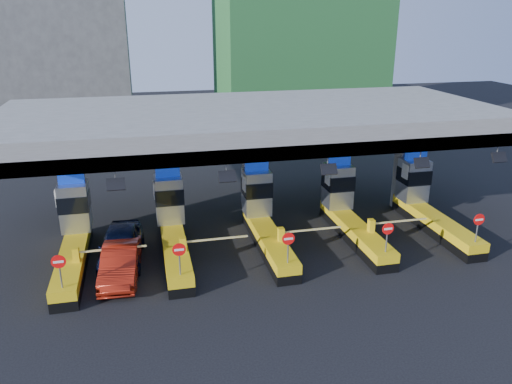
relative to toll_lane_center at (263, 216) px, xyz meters
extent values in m
plane|color=black|center=(0.00, -0.28, -1.40)|extent=(120.00, 120.00, 0.00)
cube|color=slate|center=(0.00, 2.72, 4.85)|extent=(28.00, 12.00, 1.50)
cube|color=#4C4C49|center=(0.00, -2.98, 4.45)|extent=(28.00, 0.60, 0.70)
cube|color=slate|center=(-10.00, 2.72, 1.35)|extent=(1.00, 1.00, 5.50)
cube|color=slate|center=(0.00, 2.72, 1.35)|extent=(1.00, 1.00, 5.50)
cube|color=slate|center=(10.00, 2.72, 1.35)|extent=(1.00, 1.00, 5.50)
cylinder|color=slate|center=(-7.50, -2.98, 3.85)|extent=(0.06, 0.06, 0.50)
cube|color=black|center=(-7.50, -3.18, 3.50)|extent=(0.80, 0.38, 0.54)
cylinder|color=slate|center=(-2.50, -2.98, 3.85)|extent=(0.06, 0.06, 0.50)
cube|color=black|center=(-2.50, -3.18, 3.50)|extent=(0.80, 0.38, 0.54)
cylinder|color=slate|center=(2.50, -2.98, 3.85)|extent=(0.06, 0.06, 0.50)
cube|color=black|center=(2.50, -3.18, 3.50)|extent=(0.80, 0.38, 0.54)
cylinder|color=slate|center=(7.50, -2.98, 3.85)|extent=(0.06, 0.06, 0.50)
cube|color=black|center=(7.50, -3.18, 3.50)|extent=(0.80, 0.38, 0.54)
cylinder|color=slate|center=(12.00, -2.98, 3.85)|extent=(0.06, 0.06, 0.50)
cube|color=black|center=(12.00, -3.18, 3.50)|extent=(0.80, 0.38, 0.54)
cube|color=black|center=(-10.00, -1.28, -1.15)|extent=(1.20, 8.00, 0.50)
cube|color=#E5B70C|center=(-10.00, -1.28, -0.65)|extent=(1.20, 8.00, 0.50)
cube|color=#9EA3A8|center=(-10.00, 1.52, 0.90)|extent=(1.50, 1.50, 2.60)
cube|color=black|center=(-10.00, 1.50, 1.20)|extent=(1.56, 1.56, 0.90)
cube|color=#0C2DBF|center=(-10.00, 1.52, 2.48)|extent=(1.30, 0.35, 0.55)
cube|color=white|center=(-10.80, 1.22, 1.60)|extent=(0.06, 0.70, 0.90)
cylinder|color=slate|center=(-10.00, -4.88, 0.25)|extent=(0.07, 0.07, 1.30)
cylinder|color=red|center=(-10.00, -4.91, 0.85)|extent=(0.60, 0.04, 0.60)
cube|color=white|center=(-10.00, -4.93, 0.85)|extent=(0.42, 0.02, 0.10)
cube|color=#E5B70C|center=(-9.65, -2.48, -0.05)|extent=(0.30, 0.35, 0.70)
cube|color=white|center=(-8.00, -2.48, 0.05)|extent=(3.20, 0.08, 0.08)
cube|color=black|center=(-5.00, -1.28, -1.15)|extent=(1.20, 8.00, 0.50)
cube|color=#E5B70C|center=(-5.00, -1.28, -0.65)|extent=(1.20, 8.00, 0.50)
cube|color=#9EA3A8|center=(-5.00, 1.52, 0.90)|extent=(1.50, 1.50, 2.60)
cube|color=black|center=(-5.00, 1.50, 1.20)|extent=(1.56, 1.56, 0.90)
cube|color=#0C2DBF|center=(-5.00, 1.52, 2.48)|extent=(1.30, 0.35, 0.55)
cube|color=white|center=(-5.80, 1.22, 1.60)|extent=(0.06, 0.70, 0.90)
cylinder|color=slate|center=(-5.00, -4.88, 0.25)|extent=(0.07, 0.07, 1.30)
cylinder|color=red|center=(-5.00, -4.91, 0.85)|extent=(0.60, 0.04, 0.60)
cube|color=white|center=(-5.00, -4.93, 0.85)|extent=(0.42, 0.02, 0.10)
cube|color=#E5B70C|center=(-4.65, -2.48, -0.05)|extent=(0.30, 0.35, 0.70)
cube|color=white|center=(-3.00, -2.48, 0.05)|extent=(3.20, 0.08, 0.08)
cube|color=black|center=(0.00, -1.28, -1.15)|extent=(1.20, 8.00, 0.50)
cube|color=#E5B70C|center=(0.00, -1.28, -0.65)|extent=(1.20, 8.00, 0.50)
cube|color=#9EA3A8|center=(0.00, 1.52, 0.90)|extent=(1.50, 1.50, 2.60)
cube|color=black|center=(0.00, 1.50, 1.20)|extent=(1.56, 1.56, 0.90)
cube|color=#0C2DBF|center=(0.00, 1.52, 2.48)|extent=(1.30, 0.35, 0.55)
cube|color=white|center=(-0.80, 1.22, 1.60)|extent=(0.06, 0.70, 0.90)
cylinder|color=slate|center=(0.00, -4.88, 0.25)|extent=(0.07, 0.07, 1.30)
cylinder|color=red|center=(0.00, -4.91, 0.85)|extent=(0.60, 0.04, 0.60)
cube|color=white|center=(0.00, -4.93, 0.85)|extent=(0.42, 0.02, 0.10)
cube|color=#E5B70C|center=(0.35, -2.48, -0.05)|extent=(0.30, 0.35, 0.70)
cube|color=white|center=(2.00, -2.48, 0.05)|extent=(3.20, 0.08, 0.08)
cube|color=black|center=(5.00, -1.28, -1.15)|extent=(1.20, 8.00, 0.50)
cube|color=#E5B70C|center=(5.00, -1.28, -0.65)|extent=(1.20, 8.00, 0.50)
cube|color=#9EA3A8|center=(5.00, 1.52, 0.90)|extent=(1.50, 1.50, 2.60)
cube|color=black|center=(5.00, 1.50, 1.20)|extent=(1.56, 1.56, 0.90)
cube|color=#0C2DBF|center=(5.00, 1.52, 2.48)|extent=(1.30, 0.35, 0.55)
cube|color=white|center=(4.20, 1.22, 1.60)|extent=(0.06, 0.70, 0.90)
cylinder|color=slate|center=(5.00, -4.88, 0.25)|extent=(0.07, 0.07, 1.30)
cylinder|color=red|center=(5.00, -4.91, 0.85)|extent=(0.60, 0.04, 0.60)
cube|color=white|center=(5.00, -4.93, 0.85)|extent=(0.42, 0.02, 0.10)
cube|color=#E5B70C|center=(5.35, -2.48, -0.05)|extent=(0.30, 0.35, 0.70)
cube|color=white|center=(7.00, -2.48, 0.05)|extent=(3.20, 0.08, 0.08)
cube|color=black|center=(10.00, -1.28, -1.15)|extent=(1.20, 8.00, 0.50)
cube|color=#E5B70C|center=(10.00, -1.28, -0.65)|extent=(1.20, 8.00, 0.50)
cube|color=#9EA3A8|center=(10.00, 1.52, 0.90)|extent=(1.50, 1.50, 2.60)
cube|color=black|center=(10.00, 1.50, 1.20)|extent=(1.56, 1.56, 0.90)
cube|color=#0C2DBF|center=(10.00, 1.52, 2.48)|extent=(1.30, 0.35, 0.55)
cube|color=white|center=(9.20, 1.22, 1.60)|extent=(0.06, 0.70, 0.90)
cylinder|color=slate|center=(10.00, -4.88, 0.25)|extent=(0.07, 0.07, 1.30)
cylinder|color=red|center=(10.00, -4.91, 0.85)|extent=(0.60, 0.04, 0.60)
cube|color=white|center=(10.00, -4.93, 0.85)|extent=(0.42, 0.02, 0.10)
cube|color=#E5B70C|center=(10.35, -2.48, -0.05)|extent=(0.30, 0.35, 0.70)
cube|color=white|center=(12.00, -2.48, 0.05)|extent=(3.20, 0.08, 0.08)
cube|color=#4C4C49|center=(-14.00, 35.72, 7.60)|extent=(14.00, 10.00, 18.00)
imported|color=black|center=(-7.67, -0.93, -0.52)|extent=(2.47, 5.29, 1.75)
imported|color=maroon|center=(-7.67, -2.67, -0.62)|extent=(2.02, 4.84, 1.56)
camera|label=1|loc=(-6.19, -24.90, 10.56)|focal=35.00mm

